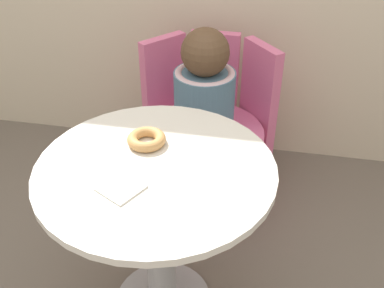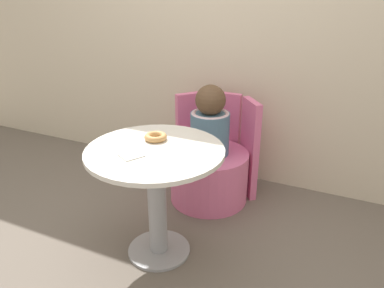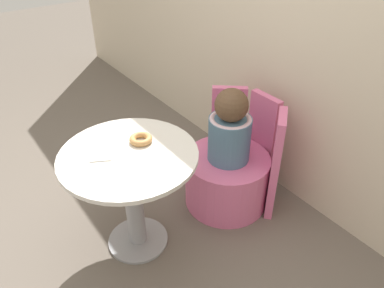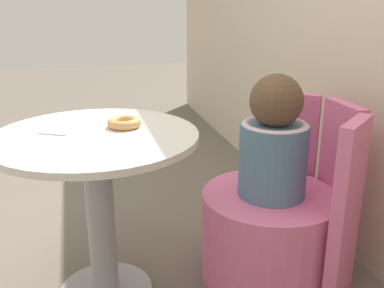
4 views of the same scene
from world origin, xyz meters
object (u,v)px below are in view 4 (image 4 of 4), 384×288
object	(u,v)px
child_figure	(274,142)
round_table	(98,180)
donut	(124,123)
tub_chair	(268,234)

from	to	relation	value
child_figure	round_table	bearing A→B (deg)	-93.26
round_table	donut	size ratio (longest dim) A/B	5.88
tub_chair	child_figure	bearing A→B (deg)	75.96
round_table	tub_chair	xyz separation A→B (m)	(0.04, 0.68, -0.31)
round_table	donut	bearing A→B (deg)	117.65
tub_chair	donut	xyz separation A→B (m)	(-0.10, -0.57, 0.50)
round_table	tub_chair	bearing A→B (deg)	86.74
tub_chair	donut	bearing A→B (deg)	-99.72
tub_chair	child_figure	xyz separation A→B (m)	(0.00, 0.00, 0.41)
child_figure	donut	bearing A→B (deg)	-99.72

